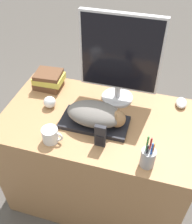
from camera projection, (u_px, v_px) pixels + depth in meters
name	position (u px, v px, depth m)	size (l,w,h in m)	color
desk	(97.00, 159.00, 1.79)	(1.13, 0.67, 0.77)	#9E7047
keyboard	(94.00, 122.00, 1.49)	(0.38, 0.19, 0.02)	black
cat	(97.00, 114.00, 1.45)	(0.34, 0.19, 0.11)	#66605B
monitor	(120.00, 57.00, 1.47)	(0.46, 0.20, 0.55)	#B7B7BC
computer_mouse	(181.00, 103.00, 1.61)	(0.06, 0.10, 0.04)	silver
coffee_mug	(51.00, 135.00, 1.38)	(0.12, 0.09, 0.08)	silver
pen_cup	(148.00, 157.00, 1.25)	(0.07, 0.07, 0.19)	#939399
baseball	(50.00, 102.00, 1.59)	(0.07, 0.07, 0.07)	silver
phone	(100.00, 136.00, 1.34)	(0.06, 0.02, 0.14)	black
book_stack	(49.00, 80.00, 1.73)	(0.19, 0.16, 0.11)	brown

